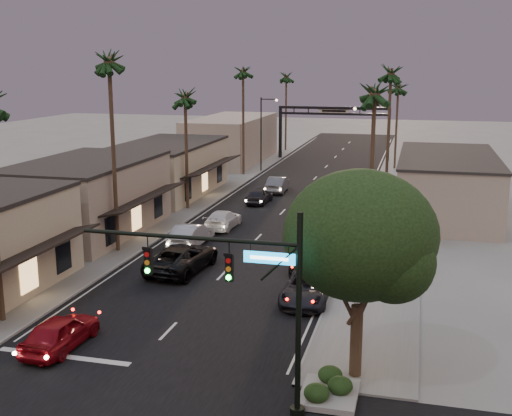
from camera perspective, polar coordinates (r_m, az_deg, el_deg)
The scene contains 30 objects.
ground at distance 60.00m, azimuth 2.98°, elevation 0.26°, with size 200.00×200.00×0.00m, color slate.
road at distance 64.80m, azimuth 3.86°, elevation 1.18°, with size 14.00×120.00×0.02m, color black.
sidewalk_left at distance 73.69m, azimuth -2.42°, elevation 2.63°, with size 5.00×92.00×0.12m, color slate.
sidewalk_right at distance 70.66m, azimuth 12.51°, elevation 1.91°, with size 5.00×92.00×0.12m, color slate.
storefront_mid at distance 50.91m, azimuth -14.74°, elevation 0.79°, with size 8.00×14.00×5.50m, color gray.
storefront_far at distance 65.14m, azimuth -7.94°, elevation 3.38°, with size 8.00×16.00×5.00m, color tan.
storefront_dist at distance 86.59m, azimuth -2.18°, elevation 6.10°, with size 8.00×20.00×6.00m, color gray.
building_right at distance 58.44m, azimuth 16.59°, elevation 1.92°, with size 8.00×18.00×5.00m, color gray.
traffic_signal at distance 23.55m, azimuth -0.76°, elevation -6.58°, with size 8.51×0.22×7.80m.
corner_tree at distance 25.92m, azimuth 9.38°, elevation -2.87°, with size 6.20×6.20×8.80m.
planter at distance 26.47m, azimuth 6.53°, elevation -16.45°, with size 2.20×2.60×0.24m, color gray.
arch at distance 88.52m, azimuth 6.92°, elevation 7.81°, with size 15.20×0.40×7.27m.
streetlight_right at distance 63.08m, azimuth 10.15°, elevation 5.60°, with size 2.13×0.30×9.00m.
streetlight_left at distance 78.05m, azimuth 0.65°, elevation 7.11°, with size 2.13×0.30×9.00m.
palm_lb at distance 44.30m, azimuth -12.96°, elevation 13.04°, with size 3.20×3.20×15.20m.
palm_lc at distance 57.17m, azimuth -6.33°, elevation 10.18°, with size 3.20×3.20×12.20m.
palm_ld at distance 75.21m, azimuth -1.16°, elevation 12.31°, with size 3.20×3.20×14.20m.
palm_ra at distance 41.59m, azimuth 10.53°, elevation 10.51°, with size 3.20×3.20×13.20m.
palm_rb at distance 61.54m, azimuth 11.93°, elevation 11.98°, with size 3.20×3.20×14.20m.
palm_rc at distance 81.55m, azimuth 12.54°, elevation 10.67°, with size 3.20×3.20×12.20m.
palm_far at distance 97.51m, azimuth 2.71°, elevation 11.80°, with size 3.20×3.20×13.20m.
oncoming_red at distance 31.41m, azimuth -17.00°, elevation -10.48°, with size 1.88×4.67×1.59m, color maroon.
oncoming_pickup at distance 41.01m, azimuth -6.56°, elevation -4.41°, with size 2.90×6.28×1.75m, color black.
oncoming_silver at distance 46.56m, azimuth -5.81°, elevation -2.38°, with size 1.75×5.03×1.66m, color #9A9B9F.
oncoming_white at distance 51.41m, azimuth -2.95°, elevation -1.01°, with size 2.02×4.97×1.44m, color silver.
oncoming_dgrey at distance 60.54m, azimuth 0.30°, elevation 1.11°, with size 1.75×4.34×1.48m, color black.
oncoming_grey_far at distance 65.97m, azimuth 1.95°, elevation 2.13°, with size 1.73×4.96×1.63m, color #54555A.
curbside_near at distance 35.86m, azimuth 4.57°, elevation -7.10°, with size 2.48×5.38×1.50m, color black.
curbside_black at distance 41.18m, azimuth 4.62°, elevation -4.59°, with size 1.88×4.63×1.34m, color black.
curbside_grey at distance 52.60m, azimuth 6.92°, elevation -0.65°, with size 1.97×4.89×1.67m, color #535258.
Camera 1 is at (11.51, -17.47, 12.83)m, focal length 45.00 mm.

